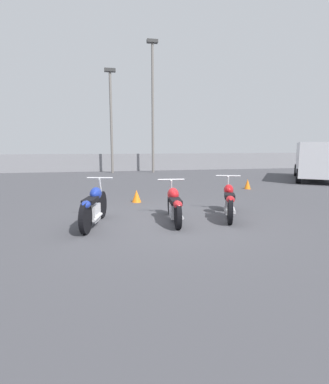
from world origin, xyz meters
TOP-DOWN VIEW (x-y plane):
  - ground_plane at (0.00, 0.00)m, footprint 60.00×60.00m
  - fence_back at (0.00, 14.59)m, footprint 40.00×0.04m
  - light_pole_left at (-0.85, 13.23)m, footprint 0.70×0.35m
  - light_pole_right at (1.85, 13.09)m, footprint 0.70×0.35m
  - motorcycle_slot_0 at (-1.73, 0.02)m, footprint 0.75×2.05m
  - motorcycle_slot_1 at (0.14, -0.01)m, footprint 0.69×1.95m
  - motorcycle_slot_2 at (1.60, 0.16)m, footprint 0.98×2.04m
  - parked_van at (9.50, 7.00)m, footprint 4.31×5.17m
  - traffic_cone_near at (-0.47, 2.65)m, footprint 0.30×0.30m
  - traffic_cone_far at (4.43, 4.66)m, footprint 0.27×0.27m

SIDE VIEW (x-z plane):
  - ground_plane at x=0.00m, z-range 0.00..0.00m
  - traffic_cone_near at x=-0.47m, z-range 0.00..0.39m
  - traffic_cone_far at x=4.43m, z-range 0.00..0.41m
  - motorcycle_slot_1 at x=0.14m, z-range -0.07..0.89m
  - motorcycle_slot_2 at x=1.60m, z-range -0.09..0.92m
  - motorcycle_slot_0 at x=-1.73m, z-range -0.08..0.96m
  - fence_back at x=0.00m, z-range 0.00..1.22m
  - parked_van at x=9.50m, z-range 0.12..2.08m
  - light_pole_left at x=-0.85m, z-range 0.66..7.25m
  - light_pole_right at x=1.85m, z-range 0.70..9.12m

